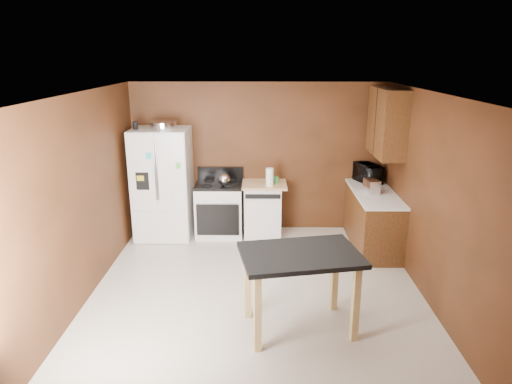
{
  "coord_description": "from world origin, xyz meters",
  "views": [
    {
      "loc": [
        0.06,
        -5.26,
        2.93
      ],
      "look_at": [
        -0.02,
        0.85,
        1.07
      ],
      "focal_mm": 32.0,
      "sensor_mm": 36.0,
      "label": 1
    }
  ],
  "objects_px": {
    "toaster": "(372,186)",
    "dishwasher": "(263,208)",
    "gas_range": "(220,208)",
    "kettle": "(224,179)",
    "roasting_pan": "(163,125)",
    "green_canister": "(276,180)",
    "refrigerator": "(163,184)",
    "paper_towel": "(270,177)",
    "pen_cup": "(135,126)",
    "island": "(300,265)",
    "microwave": "(368,174)"
  },
  "relations": [
    {
      "from": "green_canister",
      "to": "dishwasher",
      "type": "distance_m",
      "value": 0.54
    },
    {
      "from": "kettle",
      "to": "toaster",
      "type": "distance_m",
      "value": 2.31
    },
    {
      "from": "refrigerator",
      "to": "gas_range",
      "type": "height_order",
      "value": "refrigerator"
    },
    {
      "from": "dishwasher",
      "to": "pen_cup",
      "type": "bearing_deg",
      "value": -175.24
    },
    {
      "from": "dishwasher",
      "to": "kettle",
      "type": "bearing_deg",
      "value": -166.19
    },
    {
      "from": "toaster",
      "to": "pen_cup",
      "type": "bearing_deg",
      "value": 163.94
    },
    {
      "from": "refrigerator",
      "to": "gas_range",
      "type": "distance_m",
      "value": 1.01
    },
    {
      "from": "green_canister",
      "to": "roasting_pan",
      "type": "bearing_deg",
      "value": -177.62
    },
    {
      "from": "roasting_pan",
      "to": "kettle",
      "type": "xyz_separation_m",
      "value": [
        0.96,
        -0.12,
        -0.86
      ]
    },
    {
      "from": "refrigerator",
      "to": "island",
      "type": "height_order",
      "value": "refrigerator"
    },
    {
      "from": "refrigerator",
      "to": "dishwasher",
      "type": "height_order",
      "value": "refrigerator"
    },
    {
      "from": "gas_range",
      "to": "microwave",
      "type": "bearing_deg",
      "value": 2.2
    },
    {
      "from": "kettle",
      "to": "green_canister",
      "type": "xyz_separation_m",
      "value": [
        0.84,
        0.19,
        -0.05
      ]
    },
    {
      "from": "roasting_pan",
      "to": "dishwasher",
      "type": "relative_size",
      "value": 0.47
    },
    {
      "from": "paper_towel",
      "to": "green_canister",
      "type": "relative_size",
      "value": 2.9
    },
    {
      "from": "refrigerator",
      "to": "kettle",
      "type": "bearing_deg",
      "value": -3.85
    },
    {
      "from": "paper_towel",
      "to": "roasting_pan",
      "type": "bearing_deg",
      "value": 176.05
    },
    {
      "from": "paper_towel",
      "to": "dishwasher",
      "type": "xyz_separation_m",
      "value": [
        -0.11,
        0.15,
        -0.58
      ]
    },
    {
      "from": "kettle",
      "to": "gas_range",
      "type": "distance_m",
      "value": 0.56
    },
    {
      "from": "pen_cup",
      "to": "island",
      "type": "relative_size",
      "value": 0.09
    },
    {
      "from": "green_canister",
      "to": "dishwasher",
      "type": "relative_size",
      "value": 0.11
    },
    {
      "from": "pen_cup",
      "to": "green_canister",
      "type": "bearing_deg",
      "value": 5.37
    },
    {
      "from": "kettle",
      "to": "paper_towel",
      "type": "relative_size",
      "value": 0.65
    },
    {
      "from": "dishwasher",
      "to": "roasting_pan",
      "type": "bearing_deg",
      "value": -178.81
    },
    {
      "from": "paper_towel",
      "to": "dishwasher",
      "type": "height_order",
      "value": "paper_towel"
    },
    {
      "from": "pen_cup",
      "to": "paper_towel",
      "type": "relative_size",
      "value": 0.43
    },
    {
      "from": "microwave",
      "to": "island",
      "type": "height_order",
      "value": "microwave"
    },
    {
      "from": "roasting_pan",
      "to": "island",
      "type": "height_order",
      "value": "roasting_pan"
    },
    {
      "from": "gas_range",
      "to": "kettle",
      "type": "bearing_deg",
      "value": -52.61
    },
    {
      "from": "green_canister",
      "to": "gas_range",
      "type": "height_order",
      "value": "gas_range"
    },
    {
      "from": "pen_cup",
      "to": "dishwasher",
      "type": "height_order",
      "value": "pen_cup"
    },
    {
      "from": "green_canister",
      "to": "microwave",
      "type": "relative_size",
      "value": 0.2
    },
    {
      "from": "paper_towel",
      "to": "refrigerator",
      "type": "relative_size",
      "value": 0.16
    },
    {
      "from": "refrigerator",
      "to": "island",
      "type": "xyz_separation_m",
      "value": [
        2.02,
        -2.69,
        -0.13
      ]
    },
    {
      "from": "green_canister",
      "to": "toaster",
      "type": "distance_m",
      "value": 1.55
    },
    {
      "from": "roasting_pan",
      "to": "pen_cup",
      "type": "bearing_deg",
      "value": -161.89
    },
    {
      "from": "dishwasher",
      "to": "gas_range",
      "type": "bearing_deg",
      "value": -178.06
    },
    {
      "from": "kettle",
      "to": "island",
      "type": "distance_m",
      "value": 2.82
    },
    {
      "from": "refrigerator",
      "to": "island",
      "type": "bearing_deg",
      "value": -53.02
    },
    {
      "from": "roasting_pan",
      "to": "refrigerator",
      "type": "height_order",
      "value": "roasting_pan"
    },
    {
      "from": "roasting_pan",
      "to": "pen_cup",
      "type": "height_order",
      "value": "pen_cup"
    },
    {
      "from": "toaster",
      "to": "gas_range",
      "type": "relative_size",
      "value": 0.25
    },
    {
      "from": "kettle",
      "to": "island",
      "type": "height_order",
      "value": "kettle"
    },
    {
      "from": "toaster",
      "to": "dishwasher",
      "type": "relative_size",
      "value": 0.31
    },
    {
      "from": "roasting_pan",
      "to": "green_canister",
      "type": "height_order",
      "value": "roasting_pan"
    },
    {
      "from": "microwave",
      "to": "island",
      "type": "xyz_separation_m",
      "value": [
        -1.34,
        -2.84,
        -0.27
      ]
    },
    {
      "from": "pen_cup",
      "to": "island",
      "type": "xyz_separation_m",
      "value": [
        2.38,
        -2.61,
        -1.09
      ]
    },
    {
      "from": "pen_cup",
      "to": "kettle",
      "type": "height_order",
      "value": "pen_cup"
    },
    {
      "from": "green_canister",
      "to": "toaster",
      "type": "height_order",
      "value": "toaster"
    },
    {
      "from": "toaster",
      "to": "microwave",
      "type": "bearing_deg",
      "value": 72.59
    }
  ]
}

